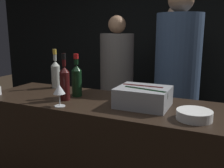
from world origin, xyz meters
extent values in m
cube|color=black|center=(0.00, 2.51, 1.40)|extent=(6.40, 0.06, 2.80)
cube|color=#9EA0A5|center=(0.23, 0.30, 1.07)|extent=(0.33, 0.27, 0.12)
cylinder|color=black|center=(0.26, 0.25, 1.10)|extent=(0.28, 0.12, 0.07)
cylinder|color=#380F0F|center=(0.21, 0.34, 1.10)|extent=(0.27, 0.07, 0.07)
cylinder|color=white|center=(0.56, 0.17, 1.04)|extent=(0.19, 0.19, 0.05)
cylinder|color=gray|center=(0.56, 0.17, 1.06)|extent=(0.16, 0.16, 0.01)
cylinder|color=silver|center=(-0.25, 0.07, 1.01)|extent=(0.07, 0.07, 0.00)
cylinder|color=silver|center=(-0.25, 0.07, 1.05)|extent=(0.01, 0.01, 0.08)
cone|color=silver|center=(-0.25, 0.07, 1.13)|extent=(0.08, 0.08, 0.06)
cylinder|color=#380F0F|center=(-0.31, 0.21, 1.11)|extent=(0.07, 0.07, 0.20)
cone|color=#380F0F|center=(-0.31, 0.21, 1.23)|extent=(0.07, 0.07, 0.04)
cylinder|color=#380F0F|center=(-0.31, 0.21, 1.29)|extent=(0.03, 0.03, 0.09)
cylinder|color=black|center=(-0.31, 0.21, 1.32)|extent=(0.03, 0.03, 0.04)
cylinder|color=#B2B7AD|center=(-0.61, 0.51, 1.10)|extent=(0.07, 0.07, 0.19)
cone|color=#B2B7AD|center=(-0.61, 0.51, 1.22)|extent=(0.07, 0.07, 0.04)
cylinder|color=#B2B7AD|center=(-0.61, 0.51, 1.29)|extent=(0.03, 0.03, 0.10)
cylinder|color=gold|center=(-0.61, 0.51, 1.32)|extent=(0.03, 0.03, 0.04)
cylinder|color=black|center=(-0.29, 0.34, 1.11)|extent=(0.07, 0.07, 0.19)
cone|color=black|center=(-0.29, 0.34, 1.22)|extent=(0.07, 0.07, 0.04)
cylinder|color=black|center=(-0.29, 0.34, 1.28)|extent=(0.03, 0.03, 0.08)
cylinder|color=red|center=(-0.29, 0.34, 1.31)|extent=(0.04, 0.04, 0.03)
cube|color=black|center=(-0.51, 1.59, 0.38)|extent=(0.30, 0.22, 0.75)
cylinder|color=slate|center=(-0.51, 1.59, 1.10)|extent=(0.41, 0.41, 0.70)
sphere|color=tan|center=(-0.51, 1.59, 1.56)|extent=(0.21, 0.21, 0.21)
cube|color=black|center=(0.10, 1.98, 0.41)|extent=(0.29, 0.21, 0.83)
cylinder|color=#473356|center=(0.10, 1.98, 1.20)|extent=(0.39, 0.39, 0.75)
sphere|color=beige|center=(0.10, 1.98, 1.68)|extent=(0.21, 0.21, 0.21)
cube|color=black|center=(0.33, 0.96, 0.43)|extent=(0.29, 0.21, 0.86)
cylinder|color=#334766|center=(0.33, 0.96, 1.24)|extent=(0.38, 0.38, 0.77)
sphere|color=#997051|center=(0.33, 0.96, 1.73)|extent=(0.21, 0.21, 0.21)
camera|label=1|loc=(0.69, -1.19, 1.49)|focal=40.00mm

